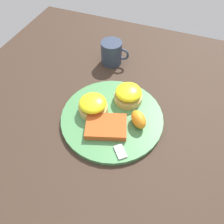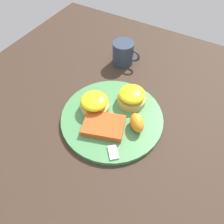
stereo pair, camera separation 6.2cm
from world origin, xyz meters
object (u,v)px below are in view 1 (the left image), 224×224
hashbrown_patty (106,126)px  cup (112,53)px  fork (112,132)px  sandwich_benedict_left (128,94)px  orange_wedge (138,120)px  sandwich_benedict_right (93,106)px

hashbrown_patty → cup: (-0.10, 0.30, 0.02)m
fork → hashbrown_patty: bearing=158.2°
sandwich_benedict_left → orange_wedge: 0.10m
fork → sandwich_benedict_right: bearing=147.0°
sandwich_benedict_right → orange_wedge: bearing=0.3°
sandwich_benedict_right → fork: bearing=-33.0°
sandwich_benedict_left → orange_wedge: size_ratio=1.46×
sandwich_benedict_right → cup: (-0.04, 0.25, 0.00)m
cup → sandwich_benedict_left: bearing=-55.1°
hashbrown_patty → cup: bearing=107.9°
sandwich_benedict_left → fork: (-0.00, -0.13, -0.02)m
sandwich_benedict_right → cup: size_ratio=0.84×
sandwich_benedict_right → orange_wedge: 0.14m
cup → sandwich_benedict_right: bearing=-82.0°
sandwich_benedict_right → cup: bearing=98.0°
hashbrown_patty → orange_wedge: 0.09m
sandwich_benedict_left → sandwich_benedict_right: size_ratio=1.00×
sandwich_benedict_right → hashbrown_patty: (0.06, -0.04, -0.01)m
sandwich_benedict_left → cup: bearing=124.9°
sandwich_benedict_left → cup: cup is taller
hashbrown_patty → fork: (0.02, -0.01, -0.01)m
hashbrown_patty → sandwich_benedict_right: bearing=143.9°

